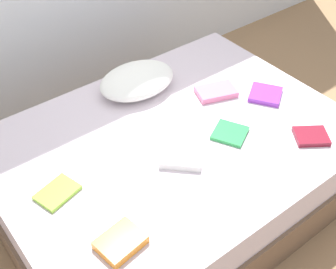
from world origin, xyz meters
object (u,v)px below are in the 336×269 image
(textbook_green, at_px, (230,133))
(textbook_lime, at_px, (57,193))
(textbook_white, at_px, (181,156))
(textbook_orange, at_px, (121,242))
(bed, at_px, (173,168))
(pillow, at_px, (137,80))
(textbook_purple, at_px, (265,94))
(textbook_maroon, at_px, (311,136))
(textbook_pink, at_px, (216,92))

(textbook_green, bearing_deg, textbook_lime, 140.43)
(textbook_white, xyz_separation_m, textbook_green, (0.33, -0.02, -0.01))
(textbook_orange, bearing_deg, bed, 25.64)
(pillow, height_order, textbook_orange, pillow)
(textbook_orange, bearing_deg, textbook_purple, 7.31)
(textbook_purple, bearing_deg, textbook_lime, 143.38)
(textbook_purple, height_order, textbook_green, textbook_purple)
(textbook_maroon, xyz_separation_m, textbook_lime, (-1.30, 0.50, -0.00))
(bed, distance_m, textbook_white, 0.33)
(textbook_maroon, xyz_separation_m, textbook_green, (-0.34, 0.30, -0.00))
(pillow, relative_size, textbook_green, 2.80)
(bed, distance_m, textbook_green, 0.41)
(textbook_white, relative_size, textbook_maroon, 1.22)
(textbook_maroon, relative_size, textbook_green, 1.01)
(textbook_white, distance_m, textbook_pink, 0.61)
(bed, distance_m, textbook_orange, 0.80)
(textbook_white, xyz_separation_m, textbook_maroon, (0.67, -0.32, -0.01))
(pillow, distance_m, textbook_green, 0.69)
(textbook_orange, distance_m, textbook_green, 0.92)
(textbook_purple, xyz_separation_m, textbook_green, (-0.42, -0.12, -0.00))
(textbook_green, bearing_deg, textbook_purple, -11.55)
(textbook_orange, bearing_deg, textbook_green, 6.84)
(bed, xyz_separation_m, textbook_purple, (0.68, -0.06, 0.27))
(bed, xyz_separation_m, textbook_pink, (0.45, 0.15, 0.27))
(textbook_maroon, height_order, textbook_lime, textbook_maroon)
(bed, height_order, textbook_orange, textbook_orange)
(textbook_maroon, bearing_deg, textbook_orange, -148.08)
(bed, height_order, textbook_maroon, textbook_maroon)
(pillow, bearing_deg, bed, -101.09)
(textbook_pink, bearing_deg, textbook_maroon, -58.09)
(bed, xyz_separation_m, textbook_maroon, (0.60, -0.48, 0.27))
(bed, relative_size, textbook_orange, 10.08)
(pillow, distance_m, textbook_lime, 0.93)
(textbook_maroon, bearing_deg, pillow, 152.08)
(pillow, distance_m, textbook_orange, 1.16)
(textbook_white, bearing_deg, textbook_orange, -110.40)
(textbook_maroon, relative_size, textbook_pink, 0.75)
(textbook_lime, relative_size, textbook_orange, 1.00)
(pillow, xyz_separation_m, textbook_purple, (0.59, -0.55, -0.06))
(pillow, relative_size, textbook_orange, 2.50)
(textbook_pink, bearing_deg, textbook_lime, -154.41)
(textbook_white, height_order, textbook_pink, same)
(bed, bearing_deg, textbook_orange, -146.19)
(textbook_green, bearing_deg, textbook_pink, 31.41)
(textbook_orange, bearing_deg, textbook_maroon, -11.01)
(pillow, relative_size, textbook_purple, 2.65)
(textbook_white, distance_m, textbook_orange, 0.61)
(textbook_white, bearing_deg, textbook_green, 41.47)
(textbook_white, height_order, textbook_green, textbook_white)
(textbook_purple, bearing_deg, bed, 141.70)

